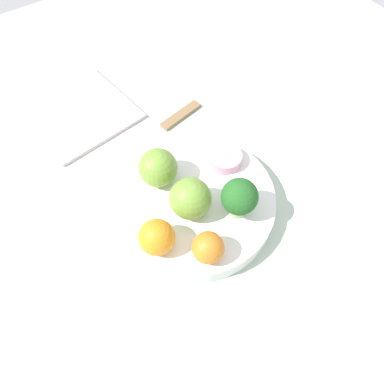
# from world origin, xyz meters

# --- Properties ---
(ground_plane) EXTENTS (6.00, 6.00, 0.00)m
(ground_plane) POSITION_xyz_m (0.00, 0.00, 0.00)
(ground_plane) COLOR gray
(table_surface) EXTENTS (1.20, 1.20, 0.02)m
(table_surface) POSITION_xyz_m (0.00, 0.00, 0.01)
(table_surface) COLOR #B2C6B2
(table_surface) RESTS_ON ground_plane
(bowl) EXTENTS (0.22, 0.22, 0.03)m
(bowl) POSITION_xyz_m (0.00, 0.00, 0.03)
(bowl) COLOR white
(bowl) RESTS_ON table_surface
(broccoli) EXTENTS (0.05, 0.05, 0.06)m
(broccoli) POSITION_xyz_m (-0.03, 0.05, 0.08)
(broccoli) COLOR #99C17A
(broccoli) RESTS_ON bowl
(apple_red) EXTENTS (0.05, 0.05, 0.05)m
(apple_red) POSITION_xyz_m (0.02, -0.05, 0.07)
(apple_red) COLOR olive
(apple_red) RESTS_ON bowl
(apple_green) EXTENTS (0.05, 0.05, 0.05)m
(apple_green) POSITION_xyz_m (0.01, 0.02, 0.07)
(apple_green) COLOR olive
(apple_green) RESTS_ON bowl
(orange_front) EXTENTS (0.04, 0.04, 0.04)m
(orange_front) POSITION_xyz_m (0.07, 0.04, 0.07)
(orange_front) COLOR orange
(orange_front) RESTS_ON bowl
(orange_back) EXTENTS (0.04, 0.04, 0.04)m
(orange_back) POSITION_xyz_m (0.03, 0.08, 0.07)
(orange_back) COLOR orange
(orange_back) RESTS_ON bowl
(small_cup) EXTENTS (0.05, 0.05, 0.02)m
(small_cup) POSITION_xyz_m (-0.07, -0.02, 0.05)
(small_cup) COLOR #EA9EC6
(small_cup) RESTS_ON bowl
(napkin) EXTENTS (0.17, 0.17, 0.01)m
(napkin) POSITION_xyz_m (0.05, -0.25, 0.02)
(napkin) COLOR beige
(napkin) RESTS_ON table_surface
(spoon) EXTENTS (0.08, 0.03, 0.01)m
(spoon) POSITION_xyz_m (-0.08, -0.15, 0.02)
(spoon) COLOR olive
(spoon) RESTS_ON table_surface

